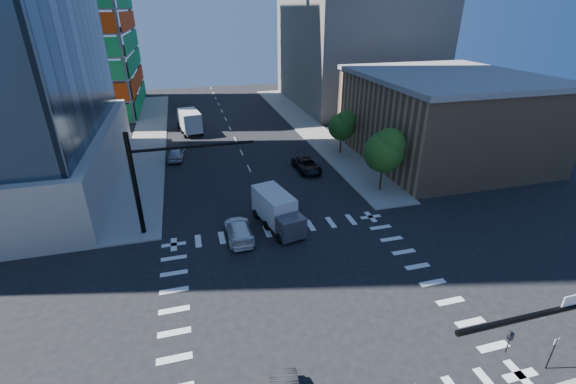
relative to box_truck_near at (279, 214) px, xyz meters
name	(u,v)px	position (x,y,z in m)	size (l,w,h in m)	color
ground	(310,296)	(-0.15, -9.39, -1.37)	(160.00, 160.00, 0.00)	black
road_markings	(310,296)	(-0.15, -9.39, -1.36)	(20.00, 20.00, 0.01)	silver
sidewalk_ne	(306,126)	(12.35, 30.61, -1.29)	(5.00, 60.00, 0.15)	gray
sidewalk_nw	(149,138)	(-12.65, 30.61, -1.29)	(5.00, 60.00, 0.15)	gray
commercial_building	(443,116)	(24.85, 12.61, 3.95)	(20.50, 22.50, 10.60)	#947456
bg_building_ne	(356,29)	(26.85, 45.61, 12.63)	(24.00, 30.00, 28.00)	#64605A
signal_mast_nw	(153,174)	(-10.15, 2.11, 4.13)	(10.20, 0.40, 9.00)	black
tree_south	(386,150)	(12.47, 4.51, 3.32)	(4.16, 4.16, 6.82)	#382316
tree_north	(343,125)	(12.77, 16.51, 2.62)	(3.54, 3.52, 5.78)	#382316
no_parking_sign	(553,350)	(10.55, -18.39, 0.02)	(0.30, 0.06, 2.20)	black
car_nb_far	(307,165)	(6.47, 12.10, -0.63)	(2.44, 5.28, 1.47)	black
car_sb_near	(239,230)	(-3.69, -0.74, -0.62)	(2.09, 5.13, 1.49)	white
car_sb_mid	(177,153)	(-8.65, 20.25, -0.56)	(1.90, 4.72, 1.61)	#B4B8BD
box_truck_near	(279,214)	(0.00, 0.00, 0.00)	(3.76, 6.29, 3.09)	black
box_truck_far	(189,122)	(-6.56, 32.33, 0.21)	(3.87, 7.13, 3.55)	black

